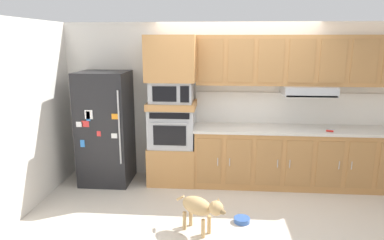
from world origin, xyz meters
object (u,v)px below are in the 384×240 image
microwave (172,91)px  dog (201,207)px  dog_food_bowl (242,220)px  refrigerator (106,128)px  built_in_oven (172,127)px  screwdriver (330,131)px

microwave → dog: 1.97m
dog → dog_food_bowl: 0.65m
refrigerator → built_in_oven: 1.05m
dog → built_in_oven: bearing=144.0°
refrigerator → dog_food_bowl: size_ratio=8.80×
built_in_oven → screwdriver: built_in_oven is taller
built_in_oven → microwave: (0.00, -0.00, 0.56)m
refrigerator → dog: refrigerator is taller
refrigerator → dog_food_bowl: bearing=-29.3°
microwave → dog_food_bowl: microwave is taller
built_in_oven → dog: (0.54, -1.53, -0.57)m
refrigerator → screwdriver: 3.39m
built_in_oven → dog: size_ratio=1.13×
refrigerator → dog: (1.58, -1.46, -0.55)m
screwdriver → dog_food_bowl: 1.91m
microwave → dog: (0.54, -1.53, -1.13)m
dog → refrigerator: bearing=171.9°
microwave → refrigerator: bearing=-176.3°
built_in_oven → microwave: size_ratio=1.09×
dog_food_bowl → dog: bearing=-150.1°
screwdriver → microwave: bearing=175.6°
refrigerator → built_in_oven: bearing=3.7°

